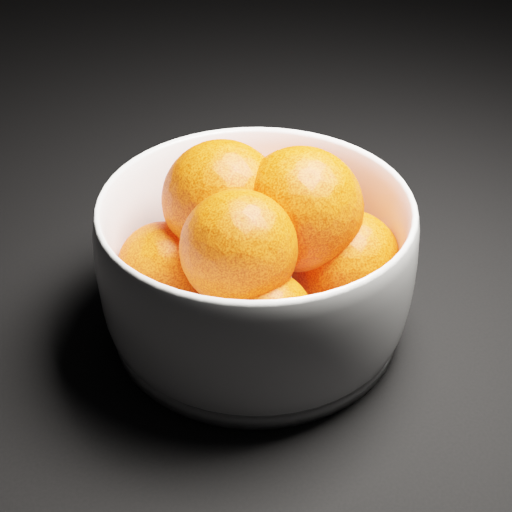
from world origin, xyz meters
name	(u,v)px	position (x,y,z in m)	size (l,w,h in m)	color
bowl	(256,262)	(-0.25, 0.25, 0.05)	(0.21, 0.21, 0.10)	silver
orange_pile	(262,237)	(-0.24, 0.25, 0.07)	(0.18, 0.18, 0.12)	#FE3E08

